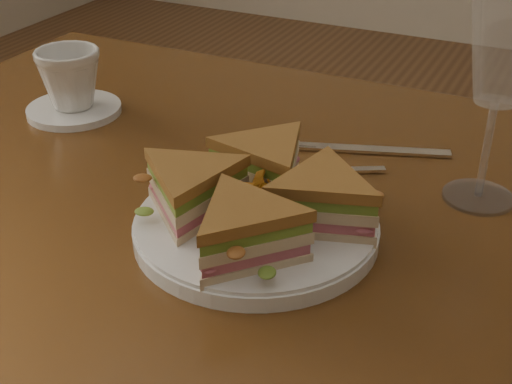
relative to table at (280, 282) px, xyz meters
The scene contains 9 objects.
table is the anchor object (origin of this frame).
plate 0.12m from the table, 91.89° to the right, with size 0.25×0.25×0.02m, color silver.
sandwich_wedges 0.16m from the table, 91.89° to the right, with size 0.28×0.28×0.06m.
crisps_mound 0.15m from the table, 91.89° to the right, with size 0.09×0.09×0.05m, color orange, non-canonical shape.
spoon 0.13m from the table, 125.42° to the left, with size 0.17×0.10×0.01m.
knife 0.20m from the table, 80.42° to the left, with size 0.21×0.08×0.00m.
wine_glass 0.35m from the table, 31.37° to the left, with size 0.08×0.08×0.24m.
saucer 0.39m from the table, 163.60° to the left, with size 0.13×0.13×0.01m, color silver.
coffee_cup 0.40m from the table, 163.60° to the left, with size 0.09×0.09×0.08m, color silver.
Camera 1 is at (0.26, -0.60, 1.15)m, focal length 50.00 mm.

